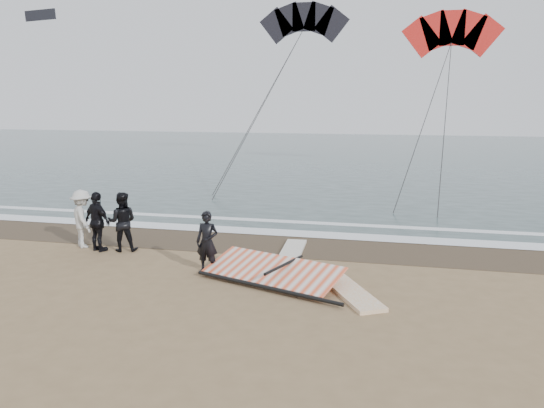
{
  "coord_description": "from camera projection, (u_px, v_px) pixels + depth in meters",
  "views": [
    {
      "loc": [
        3.44,
        -11.44,
        4.52
      ],
      "look_at": [
        0.18,
        3.0,
        1.6
      ],
      "focal_mm": 35.0,
      "sensor_mm": 36.0,
      "label": 1
    }
  ],
  "objects": [
    {
      "name": "board_cream",
      "position": [
        292.0,
        251.0,
        15.96
      ],
      "size": [
        0.73,
        2.34,
        0.1
      ],
      "primitive_type": "cube",
      "rotation": [
        0.0,
        0.0,
        0.05
      ],
      "color": "silver",
      "rests_on": "ground"
    },
    {
      "name": "ground",
      "position": [
        237.0,
        294.0,
        12.56
      ],
      "size": [
        120.0,
        120.0,
        0.0
      ],
      "primitive_type": "plane",
      "color": "#8C704C",
      "rests_on": "ground"
    },
    {
      "name": "foam_near",
      "position": [
        286.0,
        233.0,
        18.2
      ],
      "size": [
        120.0,
        0.9,
        0.01
      ],
      "primitive_type": "cube",
      "color": "white",
      "rests_on": "sea"
    },
    {
      "name": "sea",
      "position": [
        349.0,
        155.0,
        44.14
      ],
      "size": [
        120.0,
        54.0,
        0.02
      ],
      "primitive_type": "cube",
      "color": "#233838",
      "rests_on": "ground"
    },
    {
      "name": "man_main",
      "position": [
        207.0,
        242.0,
        13.99
      ],
      "size": [
        0.62,
        0.42,
        1.66
      ],
      "primitive_type": "imported",
      "rotation": [
        0.0,
        0.0,
        -0.04
      ],
      "color": "black",
      "rests_on": "ground"
    },
    {
      "name": "kite_dark",
      "position": [
        303.0,
        25.0,
        38.01
      ],
      "size": [
        7.24,
        8.57,
        19.45
      ],
      "color": "black",
      "rests_on": "ground"
    },
    {
      "name": "kite_red",
      "position": [
        452.0,
        37.0,
        30.94
      ],
      "size": [
        6.18,
        6.58,
        15.15
      ],
      "color": "red",
      "rests_on": "ground"
    },
    {
      "name": "sail_rig",
      "position": [
        271.0,
        272.0,
        13.55
      ],
      "size": [
        3.89,
        2.81,
        0.49
      ],
      "color": "black",
      "rests_on": "ground"
    },
    {
      "name": "wet_sand",
      "position": [
        277.0,
        244.0,
        16.87
      ],
      "size": [
        120.0,
        2.8,
        0.01
      ],
      "primitive_type": "cube",
      "color": "#4C3D2B",
      "rests_on": "ground"
    },
    {
      "name": "foam_far",
      "position": [
        294.0,
        222.0,
        19.83
      ],
      "size": [
        120.0,
        0.45,
        0.01
      ],
      "primitive_type": "cube",
      "color": "white",
      "rests_on": "sea"
    },
    {
      "name": "board_white",
      "position": [
        352.0,
        293.0,
        12.48
      ],
      "size": [
        1.73,
        2.42,
        0.1
      ],
      "primitive_type": "cube",
      "rotation": [
        0.0,
        0.0,
        0.5
      ],
      "color": "white",
      "rests_on": "ground"
    },
    {
      "name": "trio_cluster",
      "position": [
        99.0,
        220.0,
        16.13
      ],
      "size": [
        2.58,
        1.36,
        1.82
      ],
      "color": "black",
      "rests_on": "ground"
    }
  ]
}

